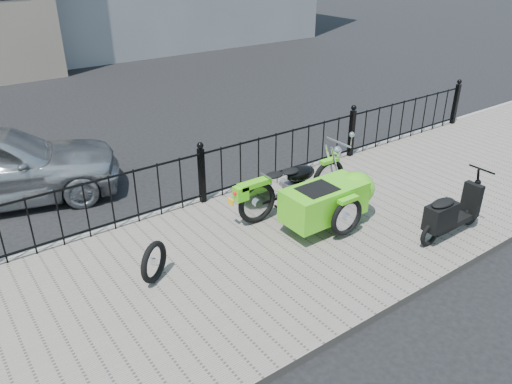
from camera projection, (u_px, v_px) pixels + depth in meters
ground at (247, 240)px, 7.61m from camera, size 120.00×120.00×0.00m
sidewalk at (266, 252)px, 7.22m from camera, size 30.00×3.80×0.12m
curb at (199, 201)px, 8.62m from camera, size 30.00×0.10×0.12m
iron_fence at (202, 177)px, 8.29m from camera, size 14.11×0.11×1.08m
motorcycle_sidecar at (326, 195)px, 7.68m from camera, size 2.28×1.48×0.98m
scooter at (450, 215)px, 7.32m from camera, size 1.42×0.41×0.96m
spare_tire at (154, 262)px, 6.40m from camera, size 0.51×0.38×0.56m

